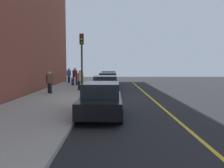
{
  "coord_description": "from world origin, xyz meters",
  "views": [
    {
      "loc": [
        16.4,
        0.42,
        2.35
      ],
      "look_at": [
        2.33,
        0.47,
        1.18
      ],
      "focal_mm": 38.27,
      "sensor_mm": 36.0,
      "label": 1
    }
  ],
  "objects_px": {
    "parked_car_green": "(109,78)",
    "pedestrian_tan_coat": "(80,80)",
    "pedestrian_burgundy_coat": "(75,76)",
    "parked_car_black": "(101,100)",
    "rolling_suitcase": "(73,82)",
    "parked_car_navy": "(105,86)",
    "traffic_light_pole": "(82,54)",
    "parked_car_maroon": "(108,81)",
    "pedestrian_blue_coat": "(69,75)",
    "pedestrian_brown_coat": "(50,82)"
  },
  "relations": [
    {
      "from": "parked_car_green",
      "to": "pedestrian_tan_coat",
      "type": "relative_size",
      "value": 2.58
    },
    {
      "from": "parked_car_green",
      "to": "pedestrian_burgundy_coat",
      "type": "bearing_deg",
      "value": -47.1
    },
    {
      "from": "parked_car_black",
      "to": "rolling_suitcase",
      "type": "bearing_deg",
      "value": -165.89
    },
    {
      "from": "parked_car_navy",
      "to": "parked_car_black",
      "type": "height_order",
      "value": "same"
    },
    {
      "from": "parked_car_navy",
      "to": "pedestrian_tan_coat",
      "type": "relative_size",
      "value": 2.46
    },
    {
      "from": "pedestrian_tan_coat",
      "to": "traffic_light_pole",
      "type": "height_order",
      "value": "traffic_light_pole"
    },
    {
      "from": "parked_car_black",
      "to": "parked_car_maroon",
      "type": "bearing_deg",
      "value": 179.52
    },
    {
      "from": "parked_car_green",
      "to": "traffic_light_pole",
      "type": "xyz_separation_m",
      "value": [
        12.54,
        -1.64,
        2.24
      ]
    },
    {
      "from": "parked_car_green",
      "to": "pedestrian_burgundy_coat",
      "type": "height_order",
      "value": "pedestrian_burgundy_coat"
    },
    {
      "from": "parked_car_maroon",
      "to": "pedestrian_burgundy_coat",
      "type": "distance_m",
      "value": 4.13
    },
    {
      "from": "parked_car_maroon",
      "to": "parked_car_navy",
      "type": "xyz_separation_m",
      "value": [
        6.01,
        -0.07,
        -0.0
      ]
    },
    {
      "from": "parked_car_maroon",
      "to": "pedestrian_blue_coat",
      "type": "relative_size",
      "value": 2.51
    },
    {
      "from": "traffic_light_pole",
      "to": "rolling_suitcase",
      "type": "relative_size",
      "value": 4.24
    },
    {
      "from": "parked_car_green",
      "to": "parked_car_maroon",
      "type": "relative_size",
      "value": 1.02
    },
    {
      "from": "parked_car_maroon",
      "to": "pedestrian_tan_coat",
      "type": "bearing_deg",
      "value": -36.9
    },
    {
      "from": "parked_car_green",
      "to": "parked_car_black",
      "type": "distance_m",
      "value": 17.83
    },
    {
      "from": "parked_car_black",
      "to": "traffic_light_pole",
      "type": "relative_size",
      "value": 1.04
    },
    {
      "from": "parked_car_black",
      "to": "pedestrian_tan_coat",
      "type": "bearing_deg",
      "value": -167.13
    },
    {
      "from": "parked_car_green",
      "to": "pedestrian_blue_coat",
      "type": "bearing_deg",
      "value": -86.37
    },
    {
      "from": "pedestrian_burgundy_coat",
      "to": "traffic_light_pole",
      "type": "distance_m",
      "value": 9.64
    },
    {
      "from": "parked_car_navy",
      "to": "parked_car_green",
      "type": "bearing_deg",
      "value": 179.48
    },
    {
      "from": "pedestrian_brown_coat",
      "to": "pedestrian_blue_coat",
      "type": "bearing_deg",
      "value": -177.97
    },
    {
      "from": "pedestrian_blue_coat",
      "to": "parked_car_navy",
      "type": "bearing_deg",
      "value": 22.29
    },
    {
      "from": "pedestrian_brown_coat",
      "to": "pedestrian_burgundy_coat",
      "type": "xyz_separation_m",
      "value": [
        -7.31,
        0.8,
        0.09
      ]
    },
    {
      "from": "parked_car_green",
      "to": "pedestrian_blue_coat",
      "type": "distance_m",
      "value": 4.71
    },
    {
      "from": "parked_car_green",
      "to": "parked_car_navy",
      "type": "distance_m",
      "value": 11.48
    },
    {
      "from": "parked_car_green",
      "to": "pedestrian_brown_coat",
      "type": "bearing_deg",
      "value": -22.21
    },
    {
      "from": "pedestrian_brown_coat",
      "to": "rolling_suitcase",
      "type": "distance_m",
      "value": 7.0
    },
    {
      "from": "parked_car_green",
      "to": "parked_car_navy",
      "type": "xyz_separation_m",
      "value": [
        11.48,
        -0.1,
        -0.0
      ]
    },
    {
      "from": "parked_car_green",
      "to": "traffic_light_pole",
      "type": "bearing_deg",
      "value": -7.44
    },
    {
      "from": "traffic_light_pole",
      "to": "parked_car_maroon",
      "type": "bearing_deg",
      "value": 167.26
    },
    {
      "from": "pedestrian_blue_coat",
      "to": "rolling_suitcase",
      "type": "xyz_separation_m",
      "value": [
        3.33,
        0.97,
        -0.6
      ]
    },
    {
      "from": "parked_car_green",
      "to": "traffic_light_pole",
      "type": "distance_m",
      "value": 12.84
    },
    {
      "from": "parked_car_black",
      "to": "pedestrian_tan_coat",
      "type": "relative_size",
      "value": 2.56
    },
    {
      "from": "pedestrian_burgundy_coat",
      "to": "parked_car_maroon",
      "type": "bearing_deg",
      "value": 57.79
    },
    {
      "from": "pedestrian_tan_coat",
      "to": "parked_car_black",
      "type": "bearing_deg",
      "value": 12.87
    },
    {
      "from": "pedestrian_burgundy_coat",
      "to": "parked_car_navy",
      "type": "bearing_deg",
      "value": 22.62
    },
    {
      "from": "parked_car_maroon",
      "to": "traffic_light_pole",
      "type": "bearing_deg",
      "value": -12.74
    },
    {
      "from": "parked_car_green",
      "to": "pedestrian_burgundy_coat",
      "type": "distance_m",
      "value": 4.82
    },
    {
      "from": "parked_car_maroon",
      "to": "rolling_suitcase",
      "type": "xyz_separation_m",
      "value": [
        -1.84,
        -3.67,
        -0.29
      ]
    },
    {
      "from": "parked_car_navy",
      "to": "pedestrian_tan_coat",
      "type": "xyz_separation_m",
      "value": [
        -3.02,
        -2.18,
        0.3
      ]
    },
    {
      "from": "pedestrian_tan_coat",
      "to": "parked_car_maroon",
      "type": "bearing_deg",
      "value": 143.1
    },
    {
      "from": "parked_car_green",
      "to": "pedestrian_brown_coat",
      "type": "height_order",
      "value": "pedestrian_brown_coat"
    },
    {
      "from": "pedestrian_brown_coat",
      "to": "rolling_suitcase",
      "type": "xyz_separation_m",
      "value": [
        -6.95,
        0.61,
        -0.56
      ]
    },
    {
      "from": "parked_car_black",
      "to": "parked_car_green",
      "type": "bearing_deg",
      "value": 179.55
    },
    {
      "from": "pedestrian_blue_coat",
      "to": "pedestrian_burgundy_coat",
      "type": "bearing_deg",
      "value": 21.35
    },
    {
      "from": "parked_car_green",
      "to": "pedestrian_burgundy_coat",
      "type": "relative_size",
      "value": 2.43
    },
    {
      "from": "pedestrian_blue_coat",
      "to": "rolling_suitcase",
      "type": "relative_size",
      "value": 1.73
    },
    {
      "from": "pedestrian_blue_coat",
      "to": "rolling_suitcase",
      "type": "distance_m",
      "value": 3.52
    },
    {
      "from": "pedestrian_blue_coat",
      "to": "parked_car_maroon",
      "type": "bearing_deg",
      "value": 41.95
    }
  ]
}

